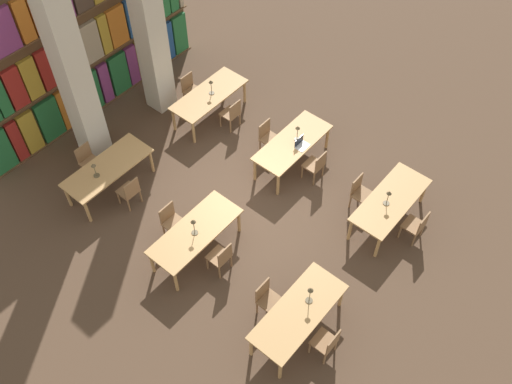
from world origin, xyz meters
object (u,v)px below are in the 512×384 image
Objects in this scene: chair_0 at (327,343)px; chair_9 at (88,160)px; pillar_center at (145,4)px; reading_table_2 at (195,233)px; chair_3 at (360,192)px; desk_lamp_4 at (94,168)px; reading_table_5 at (209,96)px; chair_11 at (191,89)px; desk_lamp_0 at (310,293)px; reading_table_3 at (293,144)px; chair_6 at (316,165)px; reading_table_1 at (390,202)px; chair_10 at (232,113)px; chair_2 at (416,226)px; chair_7 at (268,137)px; chair_1 at (267,298)px; pillar_left at (65,51)px; reading_table_4 at (108,169)px; chair_8 at (130,191)px; desk_lamp_3 at (298,131)px; desk_lamp_5 at (211,85)px; reading_table_0 at (298,313)px; chair_5 at (172,221)px; desk_lamp_1 at (388,196)px; desk_lamp_2 at (194,224)px; laptop at (301,145)px; chair_4 at (221,257)px.

chair_0 and chair_9 have the same top height.
reading_table_2 is (-2.74, -3.91, -2.34)m from pillar_center.
desk_lamp_4 reaches higher than chair_3.
chair_11 is (0.05, 0.71, -0.19)m from reading_table_5.
reading_table_3 is (3.05, 2.74, -0.39)m from desk_lamp_0.
pillar_center is 6.95× the size of chair_6.
chair_9 is (-0.04, 3.42, -0.19)m from reading_table_2.
reading_table_1 is (3.06, 0.09, -0.39)m from desk_lamp_0.
chair_10 is (0.01, 1.91, -0.19)m from reading_table_3.
chair_2 is 4.06m from chair_7.
chair_2 is 1.00× the size of chair_11.
chair_1 is 5.73m from reading_table_5.
reading_table_1 is 2.65m from reading_table_3.
chair_7 is (2.73, -3.21, -2.54)m from pillar_left.
reading_table_4 is 2.41× the size of chair_8.
chair_0 and chair_2 have the same top height.
reading_table_1 is (2.77, -6.57, -2.34)m from pillar_left.
desk_lamp_3 is at bearing 101.22° from chair_7.
desk_lamp_3 is at bearing 40.52° from desk_lamp_0.
desk_lamp_4 is at bearing 178.24° from desk_lamp_5.
chair_2 is 4.67m from reading_table_2.
desk_lamp_0 is (-0.29, -6.66, -1.96)m from pillar_left.
reading_table_5 is 0.74m from chair_10.
pillar_center is 2.88× the size of reading_table_0.
chair_0 is at bearing 89.25° from chair_9.
desk_lamp_0 is 0.53× the size of chair_5.
reading_table_0 is 1.00× the size of reading_table_3.
chair_6 is 2.20× the size of desk_lamp_4.
desk_lamp_1 is (-0.11, -0.69, 0.54)m from chair_3.
desk_lamp_1 is at bearing 87.86° from chair_7.
chair_9 is (0.00, 3.46, -0.57)m from desk_lamp_2.
desk_lamp_0 is 4.17m from desk_lamp_3.
reading_table_0 is 2.41× the size of chair_10.
chair_1 is 3.62m from chair_6.
desk_lamp_4 is at bearing 141.12° from laptop.
reading_table_1 is at bearing -58.45° from reading_table_4.
reading_table_4 is (0.00, 2.01, 0.19)m from chair_5.
chair_3 is 5.13m from chair_8.
pillar_left is at bearing 85.03° from chair_0.
desk_lamp_2 is at bearing 134.56° from chair_2.
desk_lamp_1 is 0.47× the size of chair_7.
pillar_center is at bearing 93.90° from chair_2.
chair_11 is at bearing 89.58° from chair_2.
reading_table_5 is (3.25, 1.91, 0.19)m from chair_5.
desk_lamp_1 is 2.41m from laptop.
chair_4 is 1.42m from chair_5.
reading_table_0 is at bearing -178.71° from reading_table_1.
desk_lamp_0 is 0.53× the size of chair_8.
desk_lamp_3 reaches higher than chair_10.
chair_8 is (-0.03, -0.71, -0.19)m from reading_table_4.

